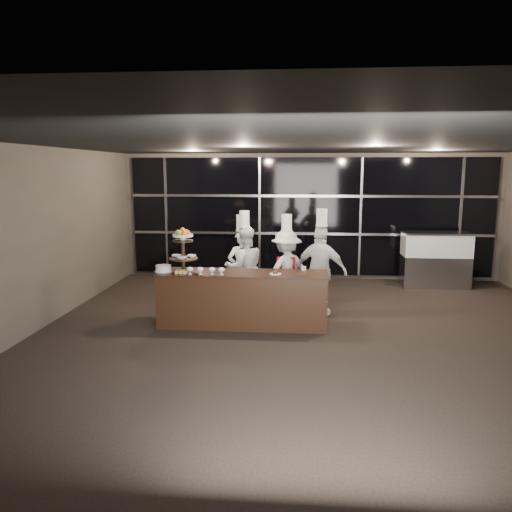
# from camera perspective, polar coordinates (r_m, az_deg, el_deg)

# --- Properties ---
(room) EXTENTS (10.00, 10.00, 10.00)m
(room) POSITION_cam_1_polar(r_m,az_deg,el_deg) (7.14, 6.86, 0.80)
(room) COLOR black
(room) RESTS_ON ground
(window_wall) EXTENTS (8.60, 0.10, 2.80)m
(window_wall) POSITION_cam_1_polar(r_m,az_deg,el_deg) (12.04, 6.14, 4.48)
(window_wall) COLOR black
(window_wall) RESTS_ON ground
(buffet_counter) EXTENTS (2.84, 0.74, 0.92)m
(buffet_counter) POSITION_cam_1_polar(r_m,az_deg,el_deg) (8.44, -1.54, -4.91)
(buffet_counter) COLOR black
(buffet_counter) RESTS_ON ground
(display_stand) EXTENTS (0.48, 0.48, 0.74)m
(display_stand) POSITION_cam_1_polar(r_m,az_deg,el_deg) (8.43, -8.33, 1.04)
(display_stand) COLOR black
(display_stand) RESTS_ON buffet_counter
(compotes) EXTENTS (0.63, 0.11, 0.12)m
(compotes) POSITION_cam_1_polar(r_m,az_deg,el_deg) (8.19, -5.75, -1.56)
(compotes) COLOR silver
(compotes) RESTS_ON buffet_counter
(layer_cake) EXTENTS (0.30, 0.30, 0.11)m
(layer_cake) POSITION_cam_1_polar(r_m,az_deg,el_deg) (8.53, -10.54, -1.41)
(layer_cake) COLOR white
(layer_cake) RESTS_ON buffet_counter
(pastry_squares) EXTENTS (0.19, 0.12, 0.05)m
(pastry_squares) POSITION_cam_1_polar(r_m,az_deg,el_deg) (8.34, -8.52, -1.79)
(pastry_squares) COLOR #DAB66A
(pastry_squares) RESTS_ON buffet_counter
(small_plate) EXTENTS (0.20, 0.20, 0.05)m
(small_plate) POSITION_cam_1_polar(r_m,az_deg,el_deg) (8.19, 2.21, -1.99)
(small_plate) COLOR white
(small_plate) RESTS_ON buffet_counter
(chef_cup) EXTENTS (0.08, 0.08, 0.07)m
(chef_cup) POSITION_cam_1_polar(r_m,az_deg,el_deg) (8.52, 5.48, -1.43)
(chef_cup) COLOR white
(chef_cup) RESTS_ON buffet_counter
(display_case) EXTENTS (1.47, 0.64, 1.24)m
(display_case) POSITION_cam_1_polar(r_m,az_deg,el_deg) (11.91, 19.83, -0.06)
(display_case) COLOR #A5A5AA
(display_case) RESTS_ON ground
(chef_a) EXTENTS (0.64, 0.55, 1.78)m
(chef_a) POSITION_cam_1_polar(r_m,az_deg,el_deg) (9.51, -1.67, -1.30)
(chef_a) COLOR white
(chef_a) RESTS_ON ground
(chef_b) EXTENTS (0.92, 0.81, 1.87)m
(chef_b) POSITION_cam_1_polar(r_m,az_deg,el_deg) (9.43, -1.32, -1.25)
(chef_b) COLOR white
(chef_b) RESTS_ON ground
(chef_c) EXTENTS (1.12, 1.02, 1.81)m
(chef_c) POSITION_cam_1_polar(r_m,az_deg,el_deg) (9.29, 3.47, -1.63)
(chef_c) COLOR silver
(chef_c) RESTS_ON ground
(chef_d) EXTENTS (1.04, 0.70, 1.94)m
(chef_d) POSITION_cam_1_polar(r_m,az_deg,el_deg) (9.01, 7.40, -1.62)
(chef_d) COLOR silver
(chef_d) RESTS_ON ground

